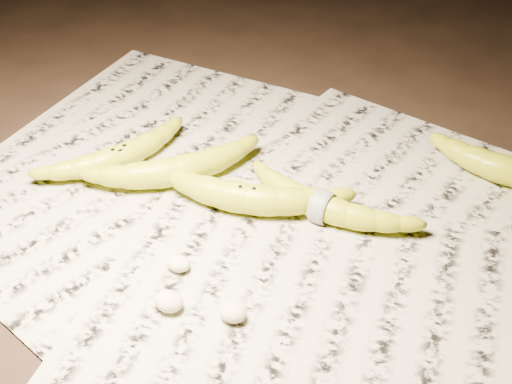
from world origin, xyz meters
The scene contains 10 objects.
ground centered at (0.00, 0.00, 0.00)m, with size 3.00×3.00×0.00m, color black.
newspaper_patch centered at (0.01, 0.00, 0.00)m, with size 0.90×0.70×0.01m, color #A9A691.
banana_left_a centered at (-0.22, 0.00, 0.03)m, with size 0.20×0.06×0.04m, color gold, non-canonical shape.
banana_left_b centered at (-0.13, 0.01, 0.03)m, with size 0.21×0.07×0.04m, color gold, non-canonical shape.
banana_center centered at (-0.02, 0.01, 0.03)m, with size 0.22×0.07×0.04m, color gold, non-canonical shape.
banana_taped centered at (0.07, 0.04, 0.03)m, with size 0.21×0.06×0.04m, color gold, non-canonical shape.
measuring_tape centered at (0.07, 0.04, 0.03)m, with size 0.04×0.04×0.00m, color white.
flesh_chunk_a centered at (-0.02, -0.18, 0.02)m, with size 0.03×0.03×0.02m, color beige.
flesh_chunk_b centered at (-0.04, -0.13, 0.02)m, with size 0.03×0.02×0.02m, color beige.
flesh_chunk_c centered at (0.05, -0.16, 0.02)m, with size 0.03×0.03×0.02m, color beige.
Camera 1 is at (0.33, -0.61, 0.59)m, focal length 50.00 mm.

